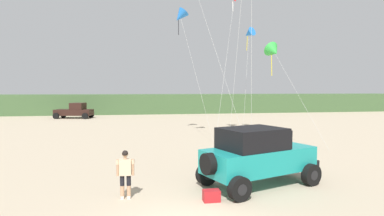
% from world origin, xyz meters
% --- Properties ---
extents(dune_ridge, '(90.00, 7.18, 2.92)m').
position_xyz_m(dune_ridge, '(-1.49, 42.11, 1.46)').
color(dune_ridge, '#426038').
rests_on(dune_ridge, ground_plane).
extents(jeep, '(5.00, 3.71, 2.26)m').
position_xyz_m(jeep, '(3.18, 3.24, 1.20)').
color(jeep, teal).
rests_on(jeep, ground_plane).
extents(person_watching, '(0.62, 0.32, 1.67)m').
position_xyz_m(person_watching, '(-1.80, 2.58, 0.94)').
color(person_watching, tan).
rests_on(person_watching, ground_plane).
extents(cooler_box, '(0.57, 0.37, 0.38)m').
position_xyz_m(cooler_box, '(1.03, 1.84, 0.19)').
color(cooler_box, '#B21E23').
rests_on(cooler_box, ground_plane).
extents(distant_pickup, '(4.89, 3.22, 1.98)m').
position_xyz_m(distant_pickup, '(-9.49, 34.12, 0.94)').
color(distant_pickup, black).
rests_on(distant_pickup, ground_plane).
extents(kite_pink_ribbon, '(1.95, 6.58, 7.43)m').
position_xyz_m(kite_pink_ribbon, '(8.75, 14.44, 6.59)').
color(kite_pink_ribbon, green).
rests_on(kite_pink_ribbon, ground_plane).
extents(kite_yellow_diamond, '(2.56, 4.92, 10.32)m').
position_xyz_m(kite_yellow_diamond, '(2.01, 17.27, 9.59)').
color(kite_yellow_diamond, blue).
rests_on(kite_yellow_diamond, ground_plane).
extents(kite_green_box, '(2.39, 4.30, 8.99)m').
position_xyz_m(kite_green_box, '(7.85, 17.44, 8.40)').
color(kite_green_box, blue).
rests_on(kite_green_box, ground_plane).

